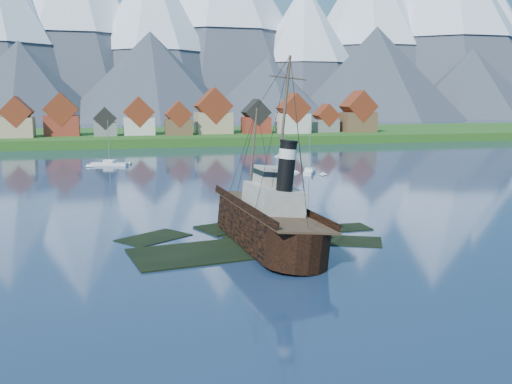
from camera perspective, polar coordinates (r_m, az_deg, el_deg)
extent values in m
plane|color=#1B2D4B|center=(64.25, -1.68, -5.38)|extent=(1400.00, 1400.00, 0.00)
cube|color=black|center=(61.85, -3.98, -6.29)|extent=(19.08, 11.42, 1.00)
cube|color=black|center=(69.61, 2.40, -4.55)|extent=(15.15, 9.76, 1.00)
cube|color=black|center=(73.27, -1.75, -3.76)|extent=(11.45, 9.06, 1.00)
cube|color=black|center=(67.10, 8.59, -5.21)|extent=(10.27, 8.34, 1.00)
cube|color=black|center=(68.79, -10.17, -4.88)|extent=(9.42, 8.68, 1.00)
cube|color=black|center=(73.59, 8.90, -3.86)|extent=(6.00, 4.00, 1.00)
cube|color=#274D16|center=(231.54, -11.31, 5.14)|extent=(600.00, 80.00, 3.20)
cube|color=#3F3D38|center=(193.73, -10.60, 4.37)|extent=(600.00, 2.50, 2.00)
cube|color=tan|center=(212.75, -22.71, 5.97)|extent=(10.50, 9.00, 6.80)
cube|color=maroon|center=(212.57, -22.80, 7.39)|extent=(10.69, 9.18, 10.69)
cube|color=maroon|center=(217.27, -18.83, 6.30)|extent=(12.00, 8.50, 7.20)
cube|color=maroon|center=(217.09, -18.91, 7.82)|extent=(12.22, 8.67, 12.22)
cube|color=slate|center=(211.82, -14.83, 6.10)|extent=(8.00, 7.00, 4.80)
cube|color=black|center=(211.65, -14.88, 7.14)|extent=(8.15, 7.14, 8.15)
cube|color=beige|center=(215.11, -11.63, 6.48)|extent=(11.00, 9.50, 6.40)
cube|color=maroon|center=(214.93, -11.67, 7.86)|extent=(11.20, 9.69, 11.20)
cube|color=brown|center=(212.39, -7.77, 6.47)|extent=(9.50, 8.00, 5.80)
cube|color=maroon|center=(212.21, -7.79, 7.71)|extent=(9.67, 8.16, 9.67)
cube|color=tan|center=(219.42, -4.28, 6.91)|extent=(13.50, 10.00, 8.00)
cube|color=maroon|center=(219.24, -4.30, 8.58)|extent=(13.75, 10.20, 13.75)
cube|color=maroon|center=(220.03, 0.00, 6.70)|extent=(10.00, 8.50, 6.20)
cube|color=black|center=(219.86, 0.00, 7.98)|extent=(10.18, 8.67, 10.18)
cube|color=beige|center=(221.13, 3.73, 6.87)|extent=(11.50, 9.00, 7.50)
cube|color=maroon|center=(220.96, 3.75, 8.37)|extent=(11.71, 9.18, 11.71)
cube|color=slate|center=(230.09, 6.98, 6.60)|extent=(9.00, 7.50, 5.00)
cube|color=maroon|center=(229.94, 7.00, 7.63)|extent=(9.16, 7.65, 9.16)
cube|color=brown|center=(233.33, 10.16, 6.91)|extent=(12.50, 10.00, 7.80)
cube|color=maroon|center=(233.16, 10.20, 8.42)|extent=(12.73, 10.20, 12.73)
cone|color=#2D333D|center=(560.73, -18.05, 16.27)|extent=(210.00, 210.00, 180.00)
cone|color=#2D333D|center=(535.10, -10.33, 15.04)|extent=(170.00, 170.00, 145.00)
cone|color=white|center=(538.81, -10.43, 18.10)|extent=(105.40, 105.40, 87.00)
cone|color=#2D333D|center=(592.37, -3.70, 17.28)|extent=(240.00, 240.00, 200.00)
cone|color=#2D333D|center=(553.86, 4.83, 13.92)|extent=(150.00, 150.00, 125.00)
cone|color=white|center=(556.42, 4.86, 16.48)|extent=(93.00, 93.00, 75.00)
cone|color=#2D333D|center=(614.19, 11.19, 15.43)|extent=(200.00, 200.00, 170.00)
cone|color=#2D333D|center=(641.11, 18.53, 15.77)|extent=(230.00, 230.00, 190.00)
cone|color=#2D333D|center=(703.38, 22.00, 13.54)|extent=(180.00, 180.00, 155.00)
cone|color=white|center=(706.66, 22.16, 16.04)|extent=(111.60, 111.60, 93.00)
cone|color=#2D333D|center=(438.25, -22.47, 10.07)|extent=(120.00, 120.00, 58.00)
cone|color=#2D333D|center=(431.13, -10.44, 11.17)|extent=(136.00, 136.00, 66.00)
cone|color=#2D333D|center=(450.97, 1.21, 10.22)|extent=(110.00, 110.00, 50.00)
cone|color=#2D333D|center=(481.18, 11.89, 11.46)|extent=(150.00, 150.00, 75.00)
cone|color=#2D333D|center=(528.00, 20.72, 10.05)|extent=(124.00, 124.00, 60.00)
cube|color=black|center=(64.13, 0.86, -3.49)|extent=(6.44, 18.55, 3.87)
cone|color=black|center=(75.54, -1.60, -1.52)|extent=(6.44, 6.44, 6.44)
cylinder|color=black|center=(55.51, 3.45, -5.55)|extent=(6.44, 6.44, 3.87)
cube|color=#4C3826|center=(63.71, 0.86, -1.71)|extent=(6.31, 24.48, 0.23)
cube|color=black|center=(62.88, -1.85, -1.48)|extent=(0.18, 23.71, 0.83)
cube|color=black|center=(64.52, 3.51, -1.22)|extent=(0.18, 23.71, 0.83)
cube|color=#ADA89E|center=(62.15, 1.21, -0.70)|extent=(4.79, 7.82, 2.76)
cube|color=#ADA89E|center=(62.65, 0.98, 1.60)|extent=(3.31, 3.68, 2.02)
cylinder|color=black|center=(58.68, 2.04, 2.60)|extent=(1.75, 1.75, 5.15)
cylinder|color=silver|center=(58.55, 2.04, 3.85)|extent=(1.84, 1.84, 1.01)
cylinder|color=#473828|center=(69.95, -0.76, 3.93)|extent=(0.26, 0.26, 11.04)
cylinder|color=#473828|center=(60.32, 1.48, 7.96)|extent=(0.29, 0.29, 11.96)
cube|color=silver|center=(144.42, -14.45, 2.61)|extent=(9.20, 5.57, 1.20)
cube|color=silver|center=(144.31, -14.46, 2.99)|extent=(3.10, 2.81, 0.70)
cylinder|color=gray|center=(143.88, -14.54, 4.92)|extent=(0.14, 0.14, 10.44)
cube|color=silver|center=(125.10, 5.32, 1.86)|extent=(5.38, 7.87, 1.11)
cube|color=silver|center=(124.98, 5.32, 2.26)|extent=(2.55, 2.75, 0.65)
cylinder|color=gray|center=(124.51, 5.35, 4.31)|extent=(0.13, 0.13, 9.61)
cube|color=silver|center=(157.81, 2.79, 3.45)|extent=(3.40, 9.19, 1.08)
cube|color=silver|center=(157.73, 2.79, 3.76)|extent=(2.29, 2.75, 0.63)
cylinder|color=gray|center=(157.36, 2.80, 5.33)|extent=(0.13, 0.13, 9.33)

